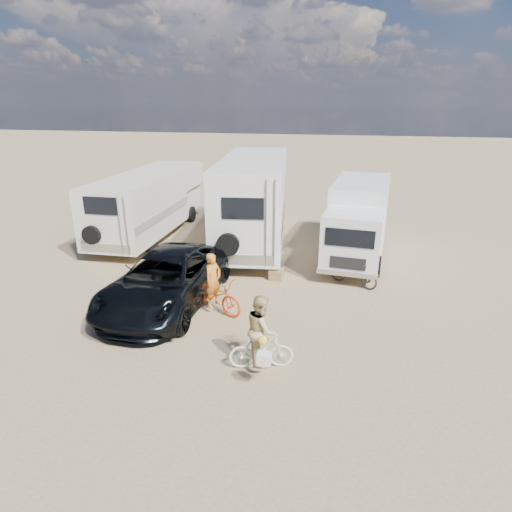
% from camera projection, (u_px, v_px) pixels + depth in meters
% --- Properties ---
extents(ground, '(140.00, 140.00, 0.00)m').
position_uv_depth(ground, '(206.00, 327.00, 11.35)').
color(ground, tan).
rests_on(ground, ground).
extents(rv_main, '(3.49, 8.04, 3.59)m').
position_uv_depth(rv_main, '(254.00, 202.00, 17.33)').
color(rv_main, white).
rests_on(rv_main, ground).
extents(rv_left, '(2.54, 7.95, 2.76)m').
position_uv_depth(rv_left, '(150.00, 204.00, 18.79)').
color(rv_left, white).
rests_on(rv_left, ground).
extents(box_truck, '(2.58, 6.39, 2.80)m').
position_uv_depth(box_truck, '(358.00, 221.00, 16.06)').
color(box_truck, white).
rests_on(box_truck, ground).
extents(dark_suv, '(2.65, 5.54, 1.53)m').
position_uv_depth(dark_suv, '(166.00, 280.00, 12.42)').
color(dark_suv, black).
rests_on(dark_suv, ground).
extents(bike_man, '(2.07, 1.39, 1.03)m').
position_uv_depth(bike_man, '(214.00, 295.00, 12.04)').
color(bike_man, red).
rests_on(bike_man, ground).
extents(bike_woman, '(1.52, 0.80, 0.88)m').
position_uv_depth(bike_woman, '(261.00, 351.00, 9.48)').
color(bike_woman, beige).
rests_on(bike_woman, ground).
extents(rider_man, '(0.57, 0.68, 1.57)m').
position_uv_depth(rider_man, '(213.00, 286.00, 11.95)').
color(rider_man, orange).
rests_on(rider_man, ground).
extents(rider_woman, '(0.80, 0.92, 1.62)m').
position_uv_depth(rider_woman, '(261.00, 336.00, 9.35)').
color(rider_woman, tan).
rests_on(rider_woman, ground).
extents(bike_parked, '(1.74, 1.28, 0.87)m').
position_uv_depth(bike_parked, '(354.00, 273.00, 13.78)').
color(bike_parked, black).
rests_on(bike_parked, ground).
extents(cooler, '(0.62, 0.49, 0.45)m').
position_uv_depth(cooler, '(213.00, 278.00, 13.93)').
color(cooler, '#2D6098').
rests_on(cooler, ground).
extents(crate, '(0.47, 0.47, 0.35)m').
position_uv_depth(crate, '(276.00, 274.00, 14.34)').
color(crate, olive).
rests_on(crate, ground).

